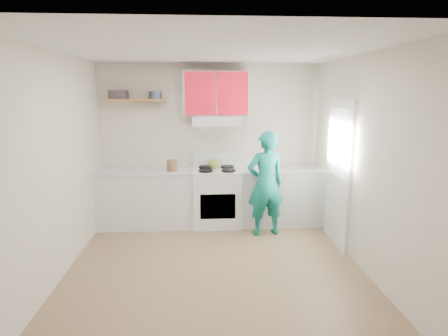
{
  "coord_description": "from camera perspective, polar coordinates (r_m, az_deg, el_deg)",
  "views": [
    {
      "loc": [
        -0.17,
        -4.36,
        2.13
      ],
      "look_at": [
        0.15,
        0.55,
        1.15
      ],
      "focal_mm": 30.28,
      "sensor_mm": 36.0,
      "label": 1
    }
  ],
  "objects": [
    {
      "name": "floor",
      "position": [
        4.85,
        -1.4,
        -14.77
      ],
      "size": [
        3.8,
        3.8,
        0.0
      ],
      "primitive_type": "plane",
      "color": "brown",
      "rests_on": "ground"
    },
    {
      "name": "ceiling",
      "position": [
        4.39,
        -1.57,
        17.41
      ],
      "size": [
        3.6,
        3.8,
        0.04
      ],
      "primitive_type": "cube",
      "color": "white",
      "rests_on": "floor"
    },
    {
      "name": "back_wall",
      "position": [
        6.31,
        -2.15,
        3.72
      ],
      "size": [
        3.6,
        0.04,
        2.6
      ],
      "primitive_type": "cube",
      "color": "beige",
      "rests_on": "floor"
    },
    {
      "name": "front_wall",
      "position": [
        2.6,
        0.18,
        -7.39
      ],
      "size": [
        3.6,
        0.04,
        2.6
      ],
      "primitive_type": "cube",
      "color": "beige",
      "rests_on": "floor"
    },
    {
      "name": "left_wall",
      "position": [
        4.73,
        -23.84,
        0.18
      ],
      "size": [
        0.04,
        3.8,
        2.6
      ],
      "primitive_type": "cube",
      "color": "beige",
      "rests_on": "floor"
    },
    {
      "name": "right_wall",
      "position": [
        4.85,
        20.28,
        0.71
      ],
      "size": [
        0.04,
        3.8,
        2.6
      ],
      "primitive_type": "cube",
      "color": "beige",
      "rests_on": "floor"
    },
    {
      "name": "door",
      "position": [
        5.53,
        16.95,
        -0.75
      ],
      "size": [
        0.05,
        0.85,
        2.05
      ],
      "primitive_type": "cube",
      "color": "white",
      "rests_on": "floor"
    },
    {
      "name": "door_glass",
      "position": [
        5.45,
        16.94,
        3.62
      ],
      "size": [
        0.01,
        0.55,
        0.95
      ],
      "primitive_type": "cube",
      "color": "white",
      "rests_on": "door"
    },
    {
      "name": "counter_left",
      "position": [
        6.25,
        -11.62,
        -4.55
      ],
      "size": [
        1.52,
        0.6,
        0.9
      ],
      "primitive_type": "cube",
      "color": "silver",
      "rests_on": "floor"
    },
    {
      "name": "counter_right",
      "position": [
        6.33,
        8.39,
        -4.25
      ],
      "size": [
        1.32,
        0.6,
        0.9
      ],
      "primitive_type": "cube",
      "color": "silver",
      "rests_on": "floor"
    },
    {
      "name": "stove",
      "position": [
        6.17,
        -1.08,
        -4.43
      ],
      "size": [
        0.76,
        0.65,
        0.92
      ],
      "primitive_type": "cube",
      "color": "white",
      "rests_on": "floor"
    },
    {
      "name": "range_hood",
      "position": [
        6.06,
        -1.17,
        7.16
      ],
      "size": [
        0.76,
        0.44,
        0.15
      ],
      "primitive_type": "cube",
      "color": "silver",
      "rests_on": "back_wall"
    },
    {
      "name": "upper_cabinets",
      "position": [
        6.1,
        -1.21,
        11.18
      ],
      "size": [
        1.02,
        0.33,
        0.7
      ],
      "primitive_type": "cube",
      "color": "red",
      "rests_on": "back_wall"
    },
    {
      "name": "shelf",
      "position": [
        6.19,
        -13.04,
        9.97
      ],
      "size": [
        0.9,
        0.3,
        0.04
      ],
      "primitive_type": "cube",
      "color": "brown",
      "rests_on": "back_wall"
    },
    {
      "name": "books",
      "position": [
        6.22,
        -15.65,
        10.63
      ],
      "size": [
        0.3,
        0.25,
        0.13
      ],
      "primitive_type": "cube",
      "rotation": [
        0.0,
        0.0,
        -0.31
      ],
      "color": "#3A3338",
      "rests_on": "shelf"
    },
    {
      "name": "tin",
      "position": [
        6.14,
        -10.32,
        10.79
      ],
      "size": [
        0.25,
        0.25,
        0.12
      ],
      "primitive_type": "cylinder",
      "rotation": [
        0.0,
        0.0,
        -0.34
      ],
      "color": "#333D4C",
      "rests_on": "shelf"
    },
    {
      "name": "kettle",
      "position": [
        6.17,
        -1.54,
        0.68
      ],
      "size": [
        0.21,
        0.21,
        0.15
      ],
      "primitive_type": "ellipsoid",
      "rotation": [
        0.0,
        0.0,
        -0.22
      ],
      "color": "olive",
      "rests_on": "stove"
    },
    {
      "name": "crock",
      "position": [
        6.0,
        -7.87,
        0.27
      ],
      "size": [
        0.18,
        0.18,
        0.19
      ],
      "primitive_type": "cylinder",
      "rotation": [
        0.0,
        0.0,
        0.16
      ],
      "color": "brown",
      "rests_on": "counter_left"
    },
    {
      "name": "cutting_board",
      "position": [
        6.18,
        4.81,
        -0.16
      ],
      "size": [
        0.38,
        0.33,
        0.02
      ],
      "primitive_type": "cube",
      "rotation": [
        0.0,
        0.0,
        0.35
      ],
      "color": "olive",
      "rests_on": "counter_right"
    },
    {
      "name": "silicone_mat",
      "position": [
        6.25,
        12.57,
        -0.32
      ],
      "size": [
        0.28,
        0.24,
        0.01
      ],
      "primitive_type": "cube",
      "rotation": [
        0.0,
        0.0,
        0.07
      ],
      "color": "#B41212",
      "rests_on": "counter_right"
    },
    {
      "name": "person",
      "position": [
        5.69,
        6.3,
        -2.38
      ],
      "size": [
        0.64,
        0.48,
        1.59
      ],
      "primitive_type": "imported",
      "rotation": [
        0.0,
        0.0,
        3.34
      ],
      "color": "#0D7567",
      "rests_on": "floor"
    }
  ]
}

